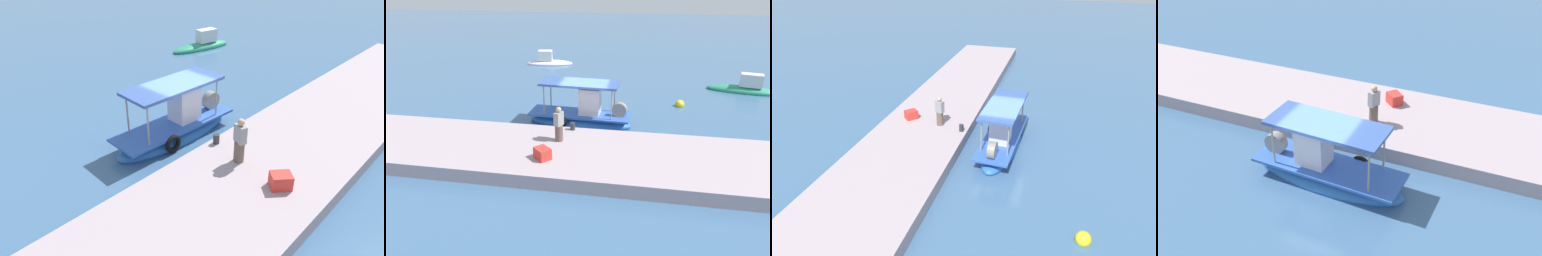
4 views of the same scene
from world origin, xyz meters
The scene contains 8 objects.
ground_plane centered at (0.00, 0.00, 0.00)m, with size 120.00×120.00×0.00m, color #3E6289.
dock_quay centered at (0.00, -4.40, 0.31)m, with size 36.00×4.92×0.61m, color #A8969C.
main_fishing_boat centered at (-0.17, -0.03, 0.48)m, with size 5.79×1.96×2.76m.
fisherman_near_bollard centered at (-0.63, -3.56, 1.36)m, with size 0.48×0.53×1.65m.
mooring_bollard centered at (-0.24, -2.24, 0.80)m, with size 0.24×0.24×0.37m, color #2D2D33.
cargo_crate centered at (-0.92, -5.40, 0.86)m, with size 0.65×0.52×0.49m, color red.
marker_buoy centered at (5.46, 3.93, 0.12)m, with size 0.58×0.58×0.58m.
moored_boat_mid centered at (10.15, 7.70, 0.25)m, with size 4.97×2.22×1.59m.
Camera 1 is at (-9.44, -9.57, 7.76)m, focal length 33.89 mm.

